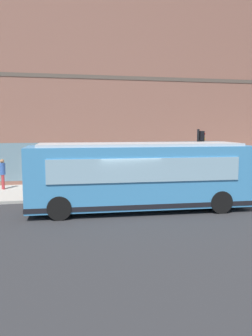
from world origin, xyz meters
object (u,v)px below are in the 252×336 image
object	(u,v)px
traffic_light_near_corner	(200,148)
pedestrian_near_hydrant	(3,172)
fire_hydrant	(96,182)
pedestrian_near_building_entrance	(52,178)
city_bus_nearside	(140,176)
pedestrian_walking_along_curb	(113,176)
pedestrian_by_light_pole	(218,173)

from	to	relation	value
traffic_light_near_corner	pedestrian_near_hydrant	size ratio (longest dim) A/B	1.98
fire_hydrant	pedestrian_near_building_entrance	distance (m)	3.24
city_bus_nearside	fire_hydrant	bearing A→B (deg)	15.08
pedestrian_walking_along_curb	pedestrian_near_building_entrance	distance (m)	3.31
city_bus_nearside	fire_hydrant	world-z (taller)	city_bus_nearside
city_bus_nearside	pedestrian_by_light_pole	size ratio (longest dim) A/B	5.84
pedestrian_near_building_entrance	pedestrian_near_hydrant	bearing A→B (deg)	47.30
city_bus_nearside	pedestrian_walking_along_curb	bearing A→B (deg)	10.21
city_bus_nearside	pedestrian_near_building_entrance	distance (m)	5.14
city_bus_nearside	pedestrian_near_hydrant	xyz separation A→B (m)	(5.93, 6.81, -0.37)
fire_hydrant	pedestrian_walking_along_curb	bearing A→B (deg)	-155.89
traffic_light_near_corner	city_bus_nearside	bearing A→B (deg)	125.68
pedestrian_near_building_entrance	city_bus_nearside	bearing A→B (deg)	-129.79
pedestrian_near_hydrant	pedestrian_by_light_pole	bearing A→B (deg)	-103.19
pedestrian_near_hydrant	pedestrian_near_building_entrance	world-z (taller)	pedestrian_near_hydrant
pedestrian_walking_along_curb	pedestrian_by_light_pole	world-z (taller)	pedestrian_by_light_pole
pedestrian_near_building_entrance	pedestrian_by_light_pole	distance (m)	9.35
city_bus_nearside	traffic_light_near_corner	size ratio (longest dim) A/B	2.88
city_bus_nearside	pedestrian_near_hydrant	world-z (taller)	city_bus_nearside
pedestrian_near_hydrant	pedestrian_by_light_pole	xyz separation A→B (m)	(-2.87, -12.23, -0.03)
pedestrian_walking_along_curb	pedestrian_near_building_entrance	world-z (taller)	pedestrian_near_building_entrance
traffic_light_near_corner	pedestrian_by_light_pole	distance (m)	1.84
pedestrian_by_light_pole	city_bus_nearside	bearing A→B (deg)	119.48
pedestrian_walking_along_curb	city_bus_nearside	bearing A→B (deg)	-169.79
traffic_light_near_corner	pedestrian_by_light_pole	size ratio (longest dim) A/B	2.03
pedestrian_near_hydrant	pedestrian_walking_along_curb	bearing A→B (deg)	-111.71
pedestrian_near_building_entrance	pedestrian_by_light_pole	bearing A→B (deg)	-91.30
city_bus_nearside	fire_hydrant	distance (m)	5.49
traffic_light_near_corner	pedestrian_by_light_pole	xyz separation A→B (m)	(-0.02, -1.13, -1.45)
city_bus_nearside	pedestrian_by_light_pole	world-z (taller)	city_bus_nearside
city_bus_nearside	pedestrian_by_light_pole	distance (m)	6.24
pedestrian_near_hydrant	pedestrian_near_building_entrance	distance (m)	3.91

